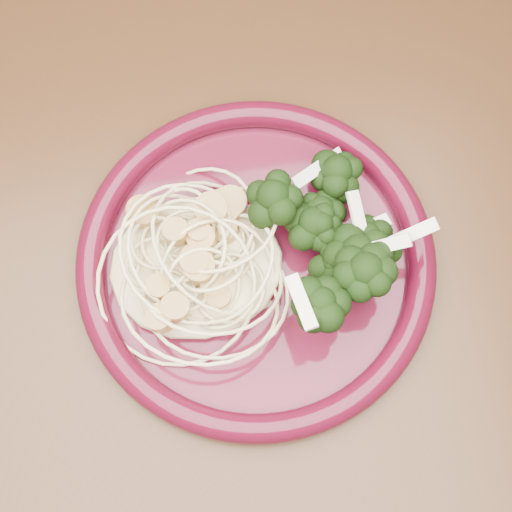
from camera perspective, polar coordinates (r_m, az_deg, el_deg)
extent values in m
plane|color=#54361D|center=(1.31, 3.40, -7.51)|extent=(3.50, 3.50, 0.00)
cube|color=#472814|center=(0.61, 7.24, 6.72)|extent=(1.20, 0.80, 0.04)
cylinder|color=#4E0F20|center=(0.55, 0.00, -0.59)|extent=(0.28, 0.28, 0.01)
torus|color=#4E0619|center=(0.54, 0.00, -0.28)|extent=(0.29, 0.29, 0.02)
ellipsoid|color=beige|center=(0.54, -4.88, -0.45)|extent=(0.14, 0.12, 0.03)
ellipsoid|color=black|center=(0.53, 6.04, 1.05)|extent=(0.10, 0.16, 0.05)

